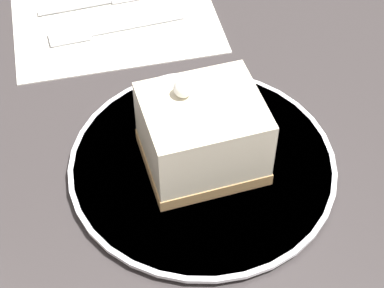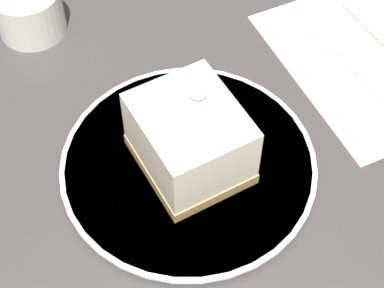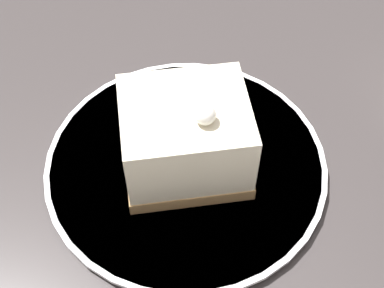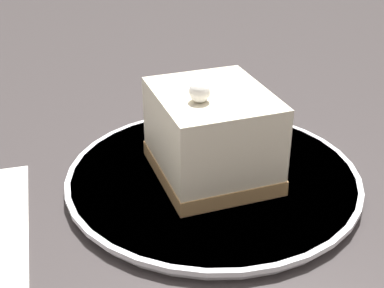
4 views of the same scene
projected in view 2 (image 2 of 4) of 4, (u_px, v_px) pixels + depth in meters
ground_plane at (146, 175)px, 0.61m from camera, size 4.00×4.00×0.00m
plate at (188, 165)px, 0.61m from camera, size 0.24×0.24×0.01m
cake_slice at (190, 139)px, 0.58m from camera, size 0.10×0.12×0.09m
napkin at (372, 58)px, 0.70m from camera, size 0.23×0.27×0.00m
fork at (345, 55)px, 0.69m from camera, size 0.04×0.15×0.00m
sugar_bowl at (29, 11)px, 0.70m from camera, size 0.07×0.07×0.08m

